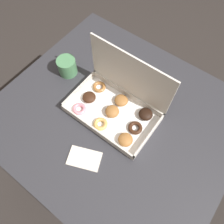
{
  "coord_description": "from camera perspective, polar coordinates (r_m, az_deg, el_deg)",
  "views": [
    {
      "loc": [
        0.26,
        -0.39,
        1.7
      ],
      "look_at": [
        -0.02,
        -0.01,
        0.79
      ],
      "focal_mm": 35.0,
      "sensor_mm": 36.0,
      "label": 1
    }
  ],
  "objects": [
    {
      "name": "ground_plane",
      "position": [
        1.76,
        0.78,
        -12.2
      ],
      "size": [
        8.0,
        8.0,
        0.0
      ],
      "primitive_type": "plane",
      "color": "#2D2826"
    },
    {
      "name": "dining_table",
      "position": [
        1.13,
        1.19,
        -3.2
      ],
      "size": [
        1.11,
        0.98,
        0.77
      ],
      "color": "#2D2D33",
      "rests_on": "ground_plane"
    },
    {
      "name": "donut_box",
      "position": [
        1.01,
        1.46,
        2.43
      ],
      "size": [
        0.42,
        0.26,
        0.28
      ],
      "color": "white",
      "rests_on": "dining_table"
    },
    {
      "name": "paper_napkin",
      "position": [
        0.97,
        -7.23,
        -11.94
      ],
      "size": [
        0.16,
        0.13,
        0.01
      ],
      "color": "silver",
      "rests_on": "dining_table"
    },
    {
      "name": "coffee_mug",
      "position": [
        1.16,
        -11.65,
        11.63
      ],
      "size": [
        0.1,
        0.1,
        0.09
      ],
      "color": "#4C8456",
      "rests_on": "dining_table"
    }
  ]
}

